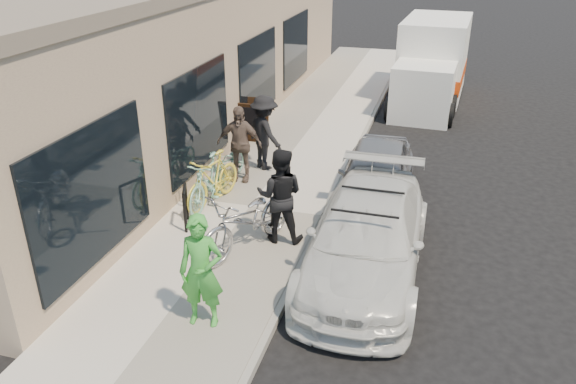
# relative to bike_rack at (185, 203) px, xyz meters

# --- Properties ---
(ground) EXTENTS (120.00, 120.00, 0.00)m
(ground) POSITION_rel_bike_rack_xyz_m (2.89, -1.88, -0.64)
(ground) COLOR black
(ground) RESTS_ON ground
(sidewalk) EXTENTS (3.00, 34.00, 0.15)m
(sidewalk) POSITION_rel_bike_rack_xyz_m (0.89, 1.12, -0.56)
(sidewalk) COLOR #BAB3A7
(sidewalk) RESTS_ON ground
(curb) EXTENTS (0.12, 34.00, 0.13)m
(curb) POSITION_rel_bike_rack_xyz_m (2.44, 1.12, -0.57)
(curb) COLOR gray
(curb) RESTS_ON ground
(storefront) EXTENTS (3.60, 20.00, 4.22)m
(storefront) POSITION_rel_bike_rack_xyz_m (-2.35, 6.11, 1.49)
(storefront) COLOR tan
(storefront) RESTS_ON ground
(bike_rack) EXTENTS (0.25, 0.54, 0.81)m
(bike_rack) POSITION_rel_bike_rack_xyz_m (0.00, 0.00, 0.00)
(bike_rack) COLOR black
(bike_rack) RESTS_ON sidewalk
(sandwich_board) EXTENTS (0.67, 0.68, 1.10)m
(sandwich_board) POSITION_rel_bike_rack_xyz_m (-0.29, 4.80, 0.08)
(sandwich_board) COLOR black
(sandwich_board) RESTS_ON sidewalk
(sedan_white) EXTENTS (1.94, 4.64, 1.38)m
(sedan_white) POSITION_rel_bike_rack_xyz_m (3.51, -0.40, 0.03)
(sedan_white) COLOR silver
(sedan_white) RESTS_ON ground
(sedan_silver) EXTENTS (1.58, 3.72, 1.26)m
(sedan_silver) POSITION_rel_bike_rack_xyz_m (3.29, 2.34, -0.01)
(sedan_silver) COLOR gray
(sedan_silver) RESTS_ON ground
(moving_truck) EXTENTS (2.31, 5.48, 2.64)m
(moving_truck) POSITION_rel_bike_rack_xyz_m (3.95, 10.55, 0.54)
(moving_truck) COLOR white
(moving_truck) RESTS_ON ground
(tandem_bike) EXTENTS (1.60, 2.33, 1.16)m
(tandem_bike) POSITION_rel_bike_rack_xyz_m (1.43, -0.51, 0.09)
(tandem_bike) COLOR #B3B3B5
(tandem_bike) RESTS_ON sidewalk
(woman_rider) EXTENTS (0.68, 0.50, 1.73)m
(woman_rider) POSITION_rel_bike_rack_xyz_m (1.51, -2.59, 0.38)
(woman_rider) COLOR green
(woman_rider) RESTS_ON sidewalk
(man_standing) EXTENTS (0.94, 0.77, 1.77)m
(man_standing) POSITION_rel_bike_rack_xyz_m (1.87, 0.01, 0.40)
(man_standing) COLOR black
(man_standing) RESTS_ON sidewalk
(cruiser_bike_a) EXTENTS (0.55, 1.77, 1.06)m
(cruiser_bike_a) POSITION_rel_bike_rack_xyz_m (0.08, 0.92, 0.04)
(cruiser_bike_a) COLOR #7CB9A3
(cruiser_bike_a) RESTS_ON sidewalk
(cruiser_bike_b) EXTENTS (0.63, 1.55, 0.80)m
(cruiser_bike_b) POSITION_rel_bike_rack_xyz_m (0.03, 2.21, -0.09)
(cruiser_bike_b) COLOR #7CB9A3
(cruiser_bike_b) RESTS_ON sidewalk
(cruiser_bike_c) EXTENTS (0.86, 1.85, 1.08)m
(cruiser_bike_c) POSITION_rel_bike_rack_xyz_m (0.13, 1.04, 0.05)
(cruiser_bike_c) COLOR yellow
(cruiser_bike_c) RESTS_ON sidewalk
(bystander_a) EXTENTS (1.30, 1.20, 1.76)m
(bystander_a) POSITION_rel_bike_rack_xyz_m (0.56, 3.14, 0.39)
(bystander_a) COLOR black
(bystander_a) RESTS_ON sidewalk
(bystander_b) EXTENTS (1.05, 0.52, 1.73)m
(bystander_b) POSITION_rel_bike_rack_xyz_m (0.24, 2.32, 0.38)
(bystander_b) COLOR brown
(bystander_b) RESTS_ON sidewalk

